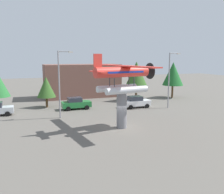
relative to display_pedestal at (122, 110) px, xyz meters
The scene contains 11 objects.
ground_plane 1.93m from the display_pedestal, ahead, with size 140.00×140.00×0.00m, color #605B54.
display_pedestal is the anchor object (origin of this frame).
floatplane_monument 3.60m from the display_pedestal, ahead, with size 7.10×10.44×4.00m.
car_mid_green 11.38m from the display_pedestal, 103.57° to the left, with size 4.20×2.02×1.76m.
car_far_white 10.91m from the display_pedestal, 55.79° to the left, with size 4.20×2.02×1.76m.
streetlight_primary 9.03m from the display_pedestal, 129.08° to the left, with size 1.84×0.28×8.32m.
streetlight_secondary 13.12m from the display_pedestal, 33.62° to the left, with size 1.84×0.28×8.20m.
storefront_building 22.05m from the display_pedestal, 87.62° to the left, with size 14.10×5.81×6.21m, color brown.
tree_east 15.45m from the display_pedestal, 115.06° to the left, with size 2.78×2.78×4.65m.
tree_center_back 17.05m from the display_pedestal, 58.77° to the left, with size 4.05×4.05×6.82m.
tree_far_east 22.55m from the display_pedestal, 42.10° to the left, with size 3.85×3.85×6.62m.
Camera 1 is at (-9.71, -23.21, 7.51)m, focal length 38.57 mm.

